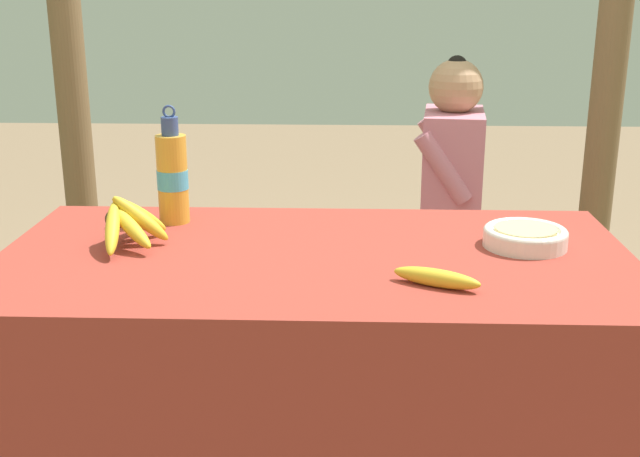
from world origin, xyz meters
The scene contains 8 objects.
market_counter centered at (0.00, 0.00, 0.37)m, with size 1.34×0.71×0.74m.
banana_bunch_ripe centered at (-0.41, 0.05, 0.80)m, with size 0.15×0.26×0.12m.
serving_bowl centered at (0.45, 0.06, 0.77)m, with size 0.18×0.18×0.04m.
water_bottle centered at (-0.35, 0.22, 0.85)m, with size 0.07×0.07×0.28m.
loose_banana_front centered at (0.24, -0.19, 0.76)m, with size 0.17×0.10×0.03m.
wooden_bench centered at (0.02, 1.18, 0.34)m, with size 1.84×0.32×0.40m.
seated_vendor centered at (0.39, 1.15, 0.60)m, with size 0.43×0.41×1.06m.
banana_bunch_green centered at (-0.46, 1.17, 0.45)m, with size 0.13×0.22×0.11m.
Camera 1 is at (0.07, -1.60, 1.29)m, focal length 45.00 mm.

